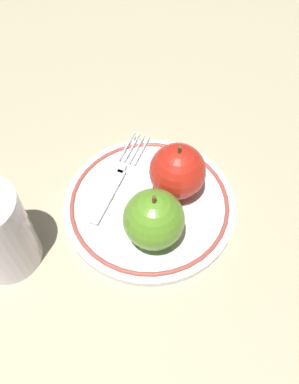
{
  "coord_description": "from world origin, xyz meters",
  "views": [
    {
      "loc": [
        -0.17,
        0.23,
        0.43
      ],
      "look_at": [
        0.01,
        0.01,
        0.03
      ],
      "focal_mm": 35.0,
      "sensor_mm": 36.0,
      "label": 1
    }
  ],
  "objects_px": {
    "plate": "(150,203)",
    "fork": "(118,178)",
    "apple_second_whole": "(178,172)",
    "apple_red_whole": "(154,219)"
  },
  "relations": [
    {
      "from": "plate",
      "to": "fork",
      "type": "distance_m",
      "value": 0.06
    },
    {
      "from": "plate",
      "to": "apple_second_whole",
      "type": "xyz_separation_m",
      "value": [
        -0.01,
        -0.04,
        0.04
      ]
    },
    {
      "from": "plate",
      "to": "apple_red_whole",
      "type": "relative_size",
      "value": 2.78
    },
    {
      "from": "plate",
      "to": "apple_red_whole",
      "type": "bearing_deg",
      "value": 136.9
    },
    {
      "from": "apple_red_whole",
      "to": "apple_second_whole",
      "type": "xyz_separation_m",
      "value": [
        0.02,
        -0.07,
        0.0
      ]
    },
    {
      "from": "plate",
      "to": "fork",
      "type": "height_order",
      "value": "fork"
    },
    {
      "from": "apple_second_whole",
      "to": "fork",
      "type": "height_order",
      "value": "apple_second_whole"
    },
    {
      "from": "apple_red_whole",
      "to": "fork",
      "type": "bearing_deg",
      "value": -20.1
    },
    {
      "from": "apple_red_whole",
      "to": "fork",
      "type": "distance_m",
      "value": 0.11
    },
    {
      "from": "apple_red_whole",
      "to": "fork",
      "type": "relative_size",
      "value": 0.5
    }
  ]
}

